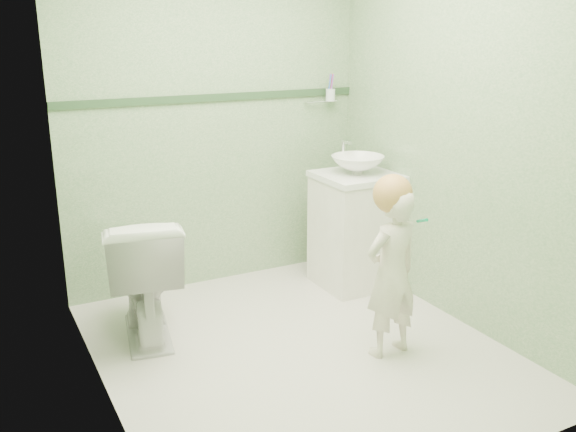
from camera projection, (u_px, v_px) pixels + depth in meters
ground at (300, 350)px, 3.70m from camera, size 2.50×2.50×0.00m
room_shell at (301, 148)px, 3.36m from camera, size 2.50×2.54×2.40m
trim_stripe at (215, 97)px, 4.36m from camera, size 2.20×0.02×0.05m
vanity at (356, 232)px, 4.55m from camera, size 0.52×0.50×0.80m
counter at (357, 176)px, 4.44m from camera, size 0.54×0.52×0.04m
basin at (358, 165)px, 4.41m from camera, size 0.37×0.37×0.13m
faucet at (344, 149)px, 4.55m from camera, size 0.03×0.13×0.18m
cup_holder at (329, 95)px, 4.72m from camera, size 0.26×0.07×0.21m
toilet at (143, 275)px, 3.78m from camera, size 0.57×0.83×0.78m
toddler at (392, 273)px, 3.54m from camera, size 0.38×0.27×0.98m
hair_cap at (393, 194)px, 3.43m from camera, size 0.22×0.22×0.22m
teal_toothbrush at (421, 220)px, 3.38m from camera, size 0.11×0.14×0.08m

